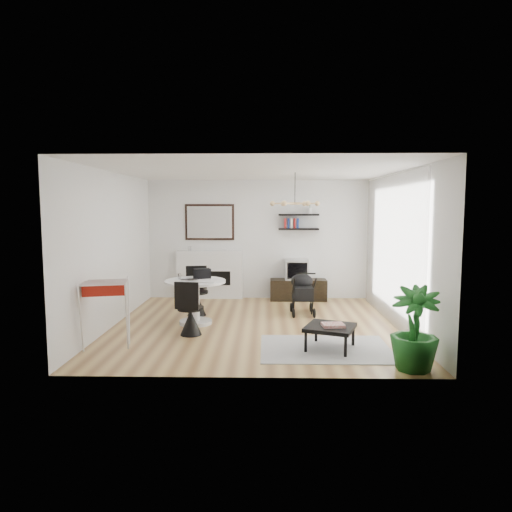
{
  "coord_description": "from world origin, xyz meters",
  "views": [
    {
      "loc": [
        0.19,
        -7.89,
        2.07
      ],
      "look_at": [
        0.0,
        0.4,
        1.19
      ],
      "focal_mm": 32.0,
      "sensor_mm": 36.0,
      "label": 1
    }
  ],
  "objects_px": {
    "tv_console": "(298,290)",
    "dining_table": "(195,295)",
    "coffee_table": "(330,328)",
    "potted_plant": "(414,328)",
    "drying_rack": "(106,313)",
    "fireplace": "(210,269)",
    "crt_tv": "(297,269)",
    "stroller": "(302,295)"
  },
  "relations": [
    {
      "from": "fireplace",
      "to": "crt_tv",
      "type": "height_order",
      "value": "fireplace"
    },
    {
      "from": "fireplace",
      "to": "potted_plant",
      "type": "xyz_separation_m",
      "value": [
        3.18,
        -4.6,
        -0.14
      ]
    },
    {
      "from": "stroller",
      "to": "drying_rack",
      "type": "bearing_deg",
      "value": -145.69
    },
    {
      "from": "stroller",
      "to": "potted_plant",
      "type": "xyz_separation_m",
      "value": [
        1.18,
        -3.09,
        0.16
      ]
    },
    {
      "from": "tv_console",
      "to": "dining_table",
      "type": "relative_size",
      "value": 1.16
    },
    {
      "from": "fireplace",
      "to": "stroller",
      "type": "xyz_separation_m",
      "value": [
        2.0,
        -1.51,
        -0.31
      ]
    },
    {
      "from": "crt_tv",
      "to": "drying_rack",
      "type": "distance_m",
      "value": 4.73
    },
    {
      "from": "coffee_table",
      "to": "potted_plant",
      "type": "height_order",
      "value": "potted_plant"
    },
    {
      "from": "crt_tv",
      "to": "fireplace",
      "type": "bearing_deg",
      "value": 175.46
    },
    {
      "from": "crt_tv",
      "to": "drying_rack",
      "type": "xyz_separation_m",
      "value": [
        -3.05,
        -3.61,
        -0.17
      ]
    },
    {
      "from": "crt_tv",
      "to": "dining_table",
      "type": "xyz_separation_m",
      "value": [
        -1.95,
        -2.17,
        -0.18
      ]
    },
    {
      "from": "tv_console",
      "to": "crt_tv",
      "type": "xyz_separation_m",
      "value": [
        -0.04,
        -0.0,
        0.46
      ]
    },
    {
      "from": "tv_console",
      "to": "stroller",
      "type": "bearing_deg",
      "value": -90.68
    },
    {
      "from": "crt_tv",
      "to": "potted_plant",
      "type": "xyz_separation_m",
      "value": [
        1.21,
        -4.44,
        -0.16
      ]
    },
    {
      "from": "dining_table",
      "to": "potted_plant",
      "type": "xyz_separation_m",
      "value": [
        3.15,
        -2.27,
        0.02
      ]
    },
    {
      "from": "fireplace",
      "to": "stroller",
      "type": "distance_m",
      "value": 2.53
    },
    {
      "from": "potted_plant",
      "to": "tv_console",
      "type": "bearing_deg",
      "value": 104.69
    },
    {
      "from": "crt_tv",
      "to": "potted_plant",
      "type": "height_order",
      "value": "potted_plant"
    },
    {
      "from": "dining_table",
      "to": "drying_rack",
      "type": "bearing_deg",
      "value": -127.71
    },
    {
      "from": "dining_table",
      "to": "stroller",
      "type": "relative_size",
      "value": 1.22
    },
    {
      "from": "stroller",
      "to": "potted_plant",
      "type": "height_order",
      "value": "potted_plant"
    },
    {
      "from": "stroller",
      "to": "coffee_table",
      "type": "bearing_deg",
      "value": -86.07
    },
    {
      "from": "drying_rack",
      "to": "stroller",
      "type": "relative_size",
      "value": 1.14
    },
    {
      "from": "drying_rack",
      "to": "dining_table",
      "type": "bearing_deg",
      "value": 38.77
    },
    {
      "from": "dining_table",
      "to": "coffee_table",
      "type": "height_order",
      "value": "dining_table"
    },
    {
      "from": "fireplace",
      "to": "dining_table",
      "type": "bearing_deg",
      "value": -89.31
    },
    {
      "from": "tv_console",
      "to": "fireplace",
      "type": "bearing_deg",
      "value": 175.64
    },
    {
      "from": "drying_rack",
      "to": "potted_plant",
      "type": "distance_m",
      "value": 4.34
    },
    {
      "from": "drying_rack",
      "to": "coffee_table",
      "type": "distance_m",
      "value": 3.32
    },
    {
      "from": "fireplace",
      "to": "crt_tv",
      "type": "xyz_separation_m",
      "value": [
        1.97,
        -0.16,
        0.01
      ]
    },
    {
      "from": "dining_table",
      "to": "drying_rack",
      "type": "height_order",
      "value": "drying_rack"
    },
    {
      "from": "fireplace",
      "to": "stroller",
      "type": "relative_size",
      "value": 2.45
    },
    {
      "from": "tv_console",
      "to": "coffee_table",
      "type": "xyz_separation_m",
      "value": [
        0.21,
        -3.62,
        0.08
      ]
    },
    {
      "from": "dining_table",
      "to": "stroller",
      "type": "bearing_deg",
      "value": 22.54
    },
    {
      "from": "coffee_table",
      "to": "potted_plant",
      "type": "xyz_separation_m",
      "value": [
        0.95,
        -0.83,
        0.22
      ]
    },
    {
      "from": "fireplace",
      "to": "tv_console",
      "type": "xyz_separation_m",
      "value": [
        2.02,
        -0.15,
        -0.45
      ]
    },
    {
      "from": "crt_tv",
      "to": "dining_table",
      "type": "distance_m",
      "value": 2.92
    },
    {
      "from": "stroller",
      "to": "coffee_table",
      "type": "distance_m",
      "value": 2.27
    },
    {
      "from": "fireplace",
      "to": "dining_table",
      "type": "relative_size",
      "value": 2.0
    },
    {
      "from": "tv_console",
      "to": "potted_plant",
      "type": "xyz_separation_m",
      "value": [
        1.16,
        -4.44,
        0.3
      ]
    },
    {
      "from": "tv_console",
      "to": "dining_table",
      "type": "xyz_separation_m",
      "value": [
        -1.99,
        -2.18,
        0.29
      ]
    },
    {
      "from": "crt_tv",
      "to": "drying_rack",
      "type": "relative_size",
      "value": 0.51
    }
  ]
}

